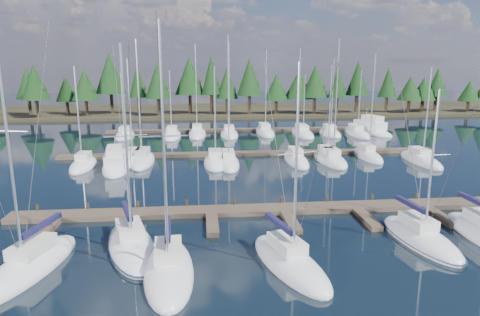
{
  "coord_description": "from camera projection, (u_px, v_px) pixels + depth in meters",
  "views": [
    {
      "loc": [
        -6.77,
        -15.15,
        12.18
      ],
      "look_at": [
        -3.25,
        22.0,
        3.7
      ],
      "focal_mm": 32.0,
      "sensor_mm": 36.0,
      "label": 1
    }
  ],
  "objects": [
    {
      "name": "motor_yacht_left",
      "position": [
        116.0,
        165.0,
        49.21
      ],
      "size": [
        4.21,
        9.36,
        4.52
      ],
      "color": "silver",
      "rests_on": "ground"
    },
    {
      "name": "tree_line",
      "position": [
        207.0,
        83.0,
        93.84
      ],
      "size": [
        185.12,
        11.82,
        13.38
      ],
      "color": "black",
      "rests_on": "far_shore"
    },
    {
      "name": "front_sailboat_1",
      "position": [
        132.0,
        246.0,
        28.16
      ],
      "size": [
        5.39,
        9.51,
        14.01
      ],
      "color": "silver",
      "rests_on": "ground"
    },
    {
      "name": "front_sailboat_3",
      "position": [
        290.0,
        262.0,
        25.88
      ],
      "size": [
        4.96,
        8.83,
        12.95
      ],
      "color": "silver",
      "rests_on": "ground"
    },
    {
      "name": "ground",
      "position": [
        262.0,
        174.0,
        47.15
      ],
      "size": [
        260.0,
        260.0,
        0.0
      ],
      "primitive_type": "plane",
      "color": "black",
      "rests_on": "ground"
    },
    {
      "name": "motor_yacht_right",
      "position": [
        370.0,
        130.0,
        73.67
      ],
      "size": [
        6.69,
        10.73,
        5.11
      ],
      "color": "silver",
      "rests_on": "ground"
    },
    {
      "name": "front_sailboat_0",
      "position": [
        29.0,
        266.0,
        25.36
      ],
      "size": [
        5.0,
        9.59,
        15.42
      ],
      "color": "silver",
      "rests_on": "ground"
    },
    {
      "name": "back_sailboat_rows",
      "position": [
        254.0,
        145.0,
        62.11
      ],
      "size": [
        43.3,
        32.85,
        15.9
      ],
      "color": "silver",
      "rests_on": "ground"
    },
    {
      "name": "front_sailboat_4",
      "position": [
        420.0,
        238.0,
        29.46
      ],
      "size": [
        3.87,
        8.78,
        11.27
      ],
      "color": "silver",
      "rests_on": "ground"
    },
    {
      "name": "front_sailboat_2",
      "position": [
        169.0,
        270.0,
        24.9
      ],
      "size": [
        3.42,
        8.81,
        15.05
      ],
      "color": "silver",
      "rests_on": "ground"
    },
    {
      "name": "main_dock",
      "position": [
        285.0,
        211.0,
        34.83
      ],
      "size": [
        44.0,
        6.13,
        0.9
      ],
      "color": "#4E4030",
      "rests_on": "ground"
    },
    {
      "name": "far_shore",
      "position": [
        227.0,
        110.0,
        105.33
      ],
      "size": [
        220.0,
        30.0,
        0.6
      ],
      "primitive_type": "cube",
      "color": "#2F2A1A",
      "rests_on": "ground"
    },
    {
      "name": "back_docks",
      "position": [
        244.0,
        140.0,
        66.12
      ],
      "size": [
        50.0,
        21.8,
        0.4
      ],
      "color": "#4E4030",
      "rests_on": "ground"
    }
  ]
}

